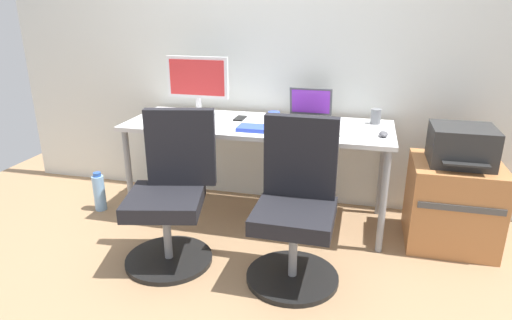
% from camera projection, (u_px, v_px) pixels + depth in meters
% --- Properties ---
extents(ground_plane, '(5.28, 5.28, 0.00)m').
position_uv_depth(ground_plane, '(258.00, 217.00, 3.34)').
color(ground_plane, '#9E7A56').
extents(back_wall, '(4.40, 0.04, 2.60)m').
position_uv_depth(back_wall, '(271.00, 36.00, 3.28)').
color(back_wall, silver).
rests_on(back_wall, ground).
extents(desk, '(1.87, 0.67, 0.73)m').
position_uv_depth(desk, '(258.00, 132.00, 3.11)').
color(desk, silver).
rests_on(desk, ground).
extents(office_chair_left, '(0.54, 0.54, 0.94)m').
position_uv_depth(office_chair_left, '(171.00, 196.00, 2.67)').
color(office_chair_left, black).
rests_on(office_chair_left, ground).
extents(office_chair_right, '(0.54, 0.54, 0.94)m').
position_uv_depth(office_chair_right, '(296.00, 209.00, 2.49)').
color(office_chair_right, black).
rests_on(office_chair_right, ground).
extents(side_cabinet, '(0.55, 0.53, 0.57)m').
position_uv_depth(side_cabinet, '(452.00, 203.00, 2.90)').
color(side_cabinet, '#B77542').
rests_on(side_cabinet, ground).
extents(printer, '(0.38, 0.40, 0.24)m').
position_uv_depth(printer, '(461.00, 145.00, 2.76)').
color(printer, '#2D2D2D').
rests_on(printer, side_cabinet).
extents(water_bottle_on_floor, '(0.09, 0.09, 0.31)m').
position_uv_depth(water_bottle_on_floor, '(99.00, 192.00, 3.41)').
color(water_bottle_on_floor, '#8CBFF2').
rests_on(water_bottle_on_floor, ground).
extents(desktop_monitor, '(0.48, 0.18, 0.43)m').
position_uv_depth(desktop_monitor, '(198.00, 81.00, 3.31)').
color(desktop_monitor, silver).
rests_on(desktop_monitor, desk).
extents(open_laptop, '(0.31, 0.27, 0.22)m').
position_uv_depth(open_laptop, '(309.00, 113.00, 3.17)').
color(open_laptop, '#4C4C51').
rests_on(open_laptop, desk).
extents(keyboard_by_monitor, '(0.34, 0.12, 0.02)m').
position_uv_depth(keyboard_by_monitor, '(172.00, 127.00, 2.98)').
color(keyboard_by_monitor, '#B7B7B7').
rests_on(keyboard_by_monitor, desk).
extents(keyboard_by_laptop, '(0.34, 0.12, 0.02)m').
position_uv_depth(keyboard_by_laptop, '(301.00, 130.00, 2.91)').
color(keyboard_by_laptop, '#2D2D2D').
rests_on(keyboard_by_laptop, desk).
extents(mouse_by_monitor, '(0.06, 0.10, 0.03)m').
position_uv_depth(mouse_by_monitor, '(383.00, 134.00, 2.79)').
color(mouse_by_monitor, '#515156').
rests_on(mouse_by_monitor, desk).
extents(mouse_by_laptop, '(0.06, 0.10, 0.03)m').
position_uv_depth(mouse_by_laptop, '(180.00, 121.00, 3.09)').
color(mouse_by_laptop, '#B7B7B7').
rests_on(mouse_by_laptop, desk).
extents(coffee_mug, '(0.08, 0.08, 0.09)m').
position_uv_depth(coffee_mug, '(274.00, 118.00, 3.05)').
color(coffee_mug, blue).
rests_on(coffee_mug, desk).
extents(pen_cup, '(0.07, 0.07, 0.10)m').
position_uv_depth(pen_cup, '(376.00, 116.00, 3.08)').
color(pen_cup, slate).
rests_on(pen_cup, desk).
extents(phone_near_monitor, '(0.07, 0.14, 0.01)m').
position_uv_depth(phone_near_monitor, '(240.00, 118.00, 3.22)').
color(phone_near_monitor, black).
rests_on(phone_near_monitor, desk).
extents(notebook, '(0.21, 0.15, 0.03)m').
position_uv_depth(notebook, '(254.00, 128.00, 2.93)').
color(notebook, blue).
rests_on(notebook, desk).
extents(paper_pile, '(0.21, 0.30, 0.01)m').
position_uv_depth(paper_pile, '(352.00, 131.00, 2.90)').
color(paper_pile, white).
rests_on(paper_pile, desk).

